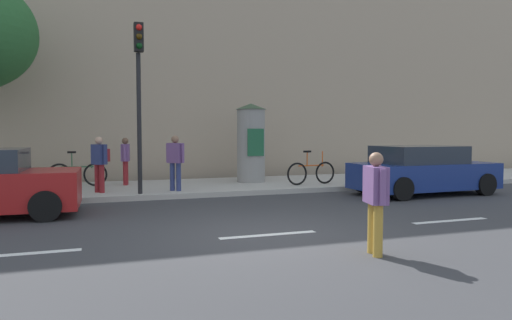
% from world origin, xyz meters
% --- Properties ---
extents(ground_plane, '(80.00, 80.00, 0.00)m').
position_xyz_m(ground_plane, '(0.00, 0.00, 0.00)').
color(ground_plane, '#38383A').
extents(sidewalk_curb, '(36.00, 4.00, 0.15)m').
position_xyz_m(sidewalk_curb, '(0.00, 7.00, 0.07)').
color(sidewalk_curb, '#B2ADA3').
rests_on(sidewalk_curb, ground_plane).
extents(lane_markings, '(25.80, 0.16, 0.01)m').
position_xyz_m(lane_markings, '(0.00, 0.00, 0.00)').
color(lane_markings, silver).
rests_on(lane_markings, ground_plane).
extents(building_backdrop, '(36.00, 5.00, 11.23)m').
position_xyz_m(building_backdrop, '(0.00, 12.00, 5.61)').
color(building_backdrop, tan).
rests_on(building_backdrop, ground_plane).
extents(traffic_light, '(0.24, 0.45, 4.54)m').
position_xyz_m(traffic_light, '(-1.69, 5.24, 3.19)').
color(traffic_light, black).
rests_on(traffic_light, sidewalk_curb).
extents(poster_column, '(1.04, 1.04, 2.64)m').
position_xyz_m(poster_column, '(2.17, 7.31, 1.49)').
color(poster_column, gray).
rests_on(poster_column, sidewalk_curb).
extents(pedestrian_with_bag, '(0.34, 0.63, 1.52)m').
position_xyz_m(pedestrian_with_bag, '(1.00, -1.79, 0.89)').
color(pedestrian_with_bag, '#B78C33').
rests_on(pedestrian_with_bag, ground_plane).
extents(pedestrian_in_light_jacket, '(0.47, 0.48, 1.58)m').
position_xyz_m(pedestrian_in_light_jacket, '(-0.67, 5.67, 1.07)').
color(pedestrian_in_light_jacket, navy).
rests_on(pedestrian_in_light_jacket, sidewalk_curb).
extents(pedestrian_in_red_top, '(0.31, 0.64, 1.50)m').
position_xyz_m(pedestrian_in_red_top, '(-1.90, 7.72, 1.03)').
color(pedestrian_in_red_top, maroon).
rests_on(pedestrian_in_red_top, sidewalk_curb).
extents(pedestrian_tallest, '(0.51, 0.51, 1.55)m').
position_xyz_m(pedestrian_tallest, '(-2.70, 5.99, 1.06)').
color(pedestrian_tallest, maroon).
rests_on(pedestrian_tallest, sidewalk_curb).
extents(bicycle_leaning, '(1.77, 0.25, 1.09)m').
position_xyz_m(bicycle_leaning, '(3.72, 5.86, 0.54)').
color(bicycle_leaning, black).
rests_on(bicycle_leaning, sidewalk_curb).
extents(bicycle_upright, '(1.76, 0.32, 1.09)m').
position_xyz_m(bicycle_upright, '(-3.33, 7.74, 0.54)').
color(bicycle_upright, black).
rests_on(bicycle_upright, sidewalk_curb).
extents(parked_car_red, '(4.24, 2.08, 1.42)m').
position_xyz_m(parked_car_red, '(6.23, 3.64, 0.69)').
color(parked_car_red, navy).
rests_on(parked_car_red, ground_plane).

